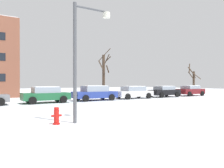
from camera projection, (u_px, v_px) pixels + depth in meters
ground_plane at (23, 119)px, 10.91m from camera, size 120.00×120.00×0.00m
road_surface at (12, 112)px, 13.66m from camera, size 80.00×8.54×0.00m
fire_hydrant at (56, 115)px, 9.53m from camera, size 0.44×0.30×0.81m
street_lamp at (82, 49)px, 10.03m from camera, size 1.89×0.36×5.36m
parked_car_green at (46, 95)px, 19.67m from camera, size 4.08×2.06×1.46m
parked_car_blue at (95, 93)px, 22.37m from camera, size 4.44×2.18×1.51m
parked_car_white at (133, 92)px, 25.02m from camera, size 4.47×2.11×1.41m
parked_car_black at (164, 91)px, 27.74m from camera, size 4.03×2.12×1.39m
parked_car_maroon at (191, 90)px, 30.32m from camera, size 4.03×2.06×1.42m
tree_far_left at (193, 80)px, 36.83m from camera, size 1.59×2.09×5.03m
tree_far_mid at (104, 74)px, 26.70m from camera, size 1.60×1.88×6.05m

